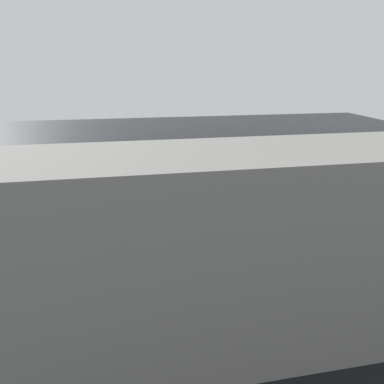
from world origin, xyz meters
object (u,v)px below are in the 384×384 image
moving_hatchback (230,179)px  pedestrian (128,216)px  sign_post (139,203)px  fire_hydrant (147,219)px  delivery_truck (327,178)px

moving_hatchback → pedestrian: 6.48m
pedestrian → sign_post: size_ratio=0.51×
sign_post → moving_hatchback: bearing=-143.9°
moving_hatchback → fire_hydrant: moving_hatchback is taller
delivery_truck → fire_hydrant: (9.78, 1.32, -0.97)m
moving_hatchback → sign_post: (5.13, 3.75, 0.55)m
moving_hatchback → sign_post: size_ratio=1.77×
fire_hydrant → pedestrian: size_ratio=0.66×
pedestrian → sign_post: (-0.55, 0.66, 0.90)m
pedestrian → sign_post: sign_post is taller
moving_hatchback → fire_hydrant: (4.84, 3.05, -0.63)m
pedestrian → fire_hydrant: bearing=-176.8°
moving_hatchback → pedestrian: size_ratio=3.49×
moving_hatchback → pedestrian: (5.68, 3.09, -0.34)m
delivery_truck → sign_post: delivery_truck is taller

